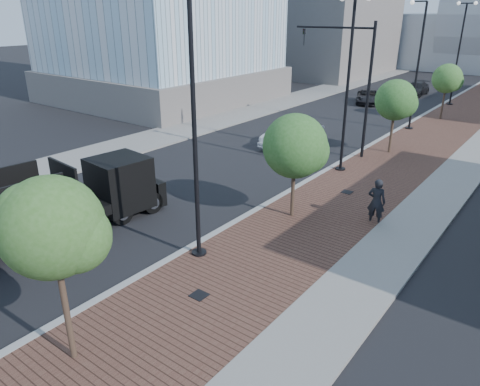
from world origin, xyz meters
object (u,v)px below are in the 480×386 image
Objects in this scene: white_sedan at (292,135)px; pedestrian at (376,202)px; dark_car_mid at (368,97)px; dump_truck at (47,210)px.

pedestrian is (9.01, -8.10, 0.21)m from white_sedan.
dark_car_mid is 2.24× the size of pedestrian.
dark_car_mid is (-1.92, 17.60, -0.17)m from white_sedan.
white_sedan is 2.41× the size of pedestrian.
dump_truck is 13.42m from pedestrian.
pedestrian reaches higher than white_sedan.
dump_truck is at bearing -83.90° from white_sedan.
dump_truck is 2.73× the size of white_sedan.
dark_car_mid is at bearing 104.94° from white_sedan.
white_sedan reaches higher than dark_car_mid.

